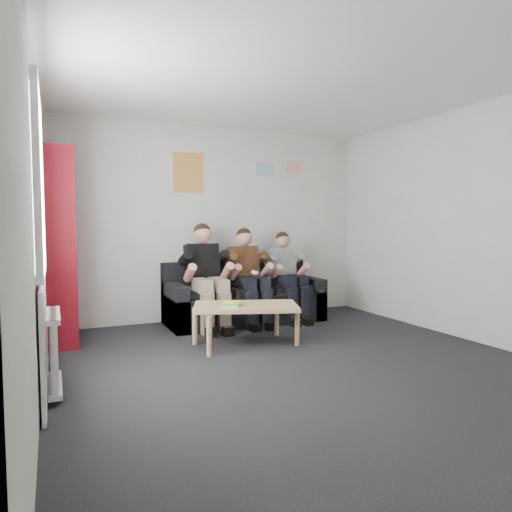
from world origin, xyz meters
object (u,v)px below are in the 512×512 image
(bookshelf, at_px, (60,247))
(person_middle, at_px, (249,277))
(sofa, at_px, (243,300))
(coffee_table, at_px, (246,309))
(person_right, at_px, (288,276))
(person_left, at_px, (207,277))

(bookshelf, bearing_deg, person_middle, -2.99)
(sofa, height_order, coffee_table, sofa)
(coffee_table, bearing_deg, person_middle, 64.86)
(sofa, bearing_deg, person_right, -18.07)
(coffee_table, height_order, person_right, person_right)
(sofa, distance_m, bookshelf, 2.45)
(coffee_table, relative_size, person_right, 0.92)
(sofa, relative_size, bookshelf, 0.98)
(bookshelf, xyz_separation_m, person_left, (1.72, -0.06, -0.42))
(sofa, height_order, person_left, person_left)
(bookshelf, bearing_deg, sofa, 1.87)
(sofa, xyz_separation_m, coffee_table, (-0.45, -1.16, 0.10))
(person_right, bearing_deg, person_middle, 175.22)
(person_middle, bearing_deg, sofa, 85.32)
(sofa, relative_size, person_left, 1.56)
(coffee_table, relative_size, person_left, 0.84)
(person_middle, xyz_separation_m, person_right, (0.59, 0.00, -0.02))
(person_left, relative_size, person_middle, 1.05)
(bookshelf, height_order, person_right, bookshelf)
(person_middle, bearing_deg, coffee_table, -119.82)
(sofa, distance_m, person_right, 0.70)
(sofa, bearing_deg, coffee_table, -111.30)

